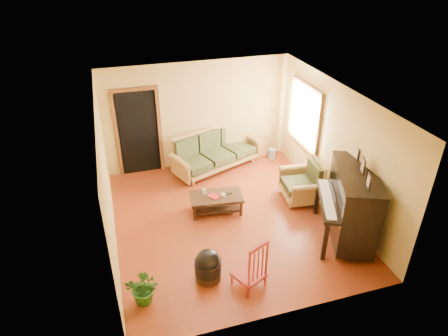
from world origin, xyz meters
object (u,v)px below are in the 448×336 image
object	(u,v)px
sofa	(216,151)
coffee_table	(216,203)
red_chair	(249,263)
ceramic_crock	(272,153)
piano	(352,206)
potted_plant	(144,288)
footstool	(208,268)
armchair	(301,181)

from	to	relation	value
sofa	coffee_table	size ratio (longest dim) A/B	2.06
red_chair	ceramic_crock	size ratio (longest dim) A/B	3.74
piano	potted_plant	distance (m)	3.95
sofa	piano	distance (m)	3.68
ceramic_crock	potted_plant	xyz separation A→B (m)	(-3.75, -3.84, 0.16)
piano	ceramic_crock	xyz separation A→B (m)	(-0.15, 3.36, -0.58)
piano	red_chair	xyz separation A→B (m)	(-2.23, -0.63, -0.23)
potted_plant	footstool	bearing A→B (deg)	10.08
sofa	red_chair	distance (m)	3.94
armchair	sofa	bearing A→B (deg)	132.95
coffee_table	armchair	world-z (taller)	armchair
ceramic_crock	red_chair	bearing A→B (deg)	-117.53
sofa	ceramic_crock	distance (m)	1.56
potted_plant	red_chair	bearing A→B (deg)	-5.10
ceramic_crock	footstool	bearing A→B (deg)	-126.22
footstool	red_chair	bearing A→B (deg)	-29.64
sofa	armchair	distance (m)	2.29
coffee_table	footstool	world-z (taller)	footstool
sofa	ceramic_crock	world-z (taller)	sofa
ceramic_crock	sofa	bearing A→B (deg)	-176.38
coffee_table	piano	world-z (taller)	piano
armchair	footstool	xyz separation A→B (m)	(-2.52, -1.73, -0.24)
sofa	piano	bearing A→B (deg)	-84.06
footstool	potted_plant	xyz separation A→B (m)	(-1.07, -0.19, 0.08)
sofa	footstool	world-z (taller)	sofa
armchair	red_chair	bearing A→B (deg)	-126.92
sofa	ceramic_crock	size ratio (longest dim) A/B	8.56
potted_plant	armchair	bearing A→B (deg)	28.07
armchair	footstool	bearing A→B (deg)	-139.50
coffee_table	piano	bearing A→B (deg)	-34.73
sofa	red_chair	bearing A→B (deg)	-119.34
sofa	coffee_table	world-z (taller)	sofa
piano	potted_plant	world-z (taller)	piano
sofa	ceramic_crock	bearing A→B (deg)	-17.55
armchair	footstool	distance (m)	3.07
piano	potted_plant	xyz separation A→B (m)	(-3.90, -0.48, -0.42)
ceramic_crock	potted_plant	distance (m)	5.37
piano	red_chair	world-z (taller)	piano
armchair	red_chair	size ratio (longest dim) A/B	0.95
sofa	footstool	size ratio (longest dim) A/B	4.86
sofa	potted_plant	distance (m)	4.36
ceramic_crock	potted_plant	bearing A→B (deg)	-134.25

